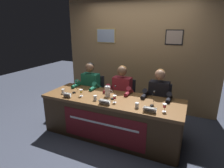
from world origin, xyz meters
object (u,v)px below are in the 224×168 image
object	(u,v)px
juice_glass_right	(165,106)
microphone_right	(153,101)
juice_glass_left	(81,92)
microphone_center	(113,94)
chair_left	(94,96)
water_pitcher_central	(108,91)
juice_glass_center	(115,98)
chair_right	(159,107)
nameplate_left	(67,95)
water_cup_left	(63,91)
conference_table	(110,112)
panelist_right	(158,97)
water_cup_right	(137,106)
panelist_left	(89,87)
chair_center	(124,101)
nameplate_right	(150,110)
water_cup_center	(95,98)
panelist_center	(121,92)
microphone_left	(75,89)
nameplate_center	(104,102)

from	to	relation	value
juice_glass_right	microphone_right	world-z (taller)	microphone_right
juice_glass_left	microphone_center	bearing A→B (deg)	13.15
chair_left	water_pitcher_central	bearing A→B (deg)	-43.08
juice_glass_center	water_pitcher_central	size ratio (longest dim) A/B	0.59
chair_right	microphone_right	world-z (taller)	microphone_right
nameplate_left	juice_glass_left	xyz separation A→B (m)	(0.20, 0.15, 0.05)
water_cup_left	juice_glass_right	distance (m)	1.86
conference_table	chair_right	xyz separation A→B (m)	(0.73, 0.71, -0.06)
conference_table	water_cup_left	xyz separation A→B (m)	(-0.92, -0.08, 0.28)
panelist_right	water_cup_right	distance (m)	0.69
microphone_center	panelist_left	bearing A→B (deg)	149.94
nameplate_left	juice_glass_right	world-z (taller)	juice_glass_right
conference_table	water_pitcher_central	bearing A→B (deg)	127.44
panelist_left	chair_center	world-z (taller)	panelist_left
microphone_center	panelist_right	xyz separation A→B (m)	(0.69, 0.44, -0.10)
nameplate_right	juice_glass_right	world-z (taller)	juice_glass_right
juice_glass_left	water_cup_left	bearing A→B (deg)	-176.90
chair_center	water_cup_center	xyz separation A→B (m)	(-0.21, -0.85, 0.34)
panelist_center	water_cup_center	xyz separation A→B (m)	(-0.21, -0.65, 0.06)
juice_glass_left	juice_glass_right	xyz separation A→B (m)	(1.47, -0.04, 0.00)
panelist_left	nameplate_right	xyz separation A→B (m)	(1.47, -0.73, 0.07)
water_cup_center	juice_glass_right	size ratio (longest dim) A/B	0.69
panelist_left	panelist_right	world-z (taller)	same
chair_right	panelist_right	distance (m)	0.34
water_cup_left	panelist_center	distance (m)	1.10
panelist_left	microphone_left	distance (m)	0.47
nameplate_left	chair_right	size ratio (longest dim) A/B	0.17
juice_glass_left	nameplate_right	size ratio (longest dim) A/B	0.64
panelist_center	nameplate_right	world-z (taller)	panelist_center
microphone_left	juice_glass_right	xyz separation A→B (m)	(1.69, -0.16, 0.01)
microphone_left	chair_right	xyz separation A→B (m)	(1.48, 0.65, -0.38)
microphone_center	water_cup_right	xyz separation A→B (m)	(0.49, -0.21, -0.04)
water_cup_right	microphone_right	xyz separation A→B (m)	(0.20, 0.20, 0.04)
panelist_right	chair_right	bearing A→B (deg)	90.00
nameplate_center	microphone_center	xyz separation A→B (m)	(0.02, 0.30, 0.03)
panelist_left	panelist_center	bearing A→B (deg)	0.00
juice_glass_center	nameplate_right	world-z (taller)	juice_glass_center
conference_table	chair_center	xyz separation A→B (m)	(-0.00, 0.71, -0.06)
conference_table	chair_left	size ratio (longest dim) A/B	2.78
chair_left	water_cup_left	distance (m)	0.89
chair_right	water_pitcher_central	xyz separation A→B (m)	(-0.82, -0.59, 0.40)
water_pitcher_central	microphone_left	bearing A→B (deg)	-174.43
juice_glass_right	microphone_left	bearing A→B (deg)	174.67
water_cup_right	juice_glass_left	bearing A→B (deg)	175.83
microphone_left	nameplate_right	bearing A→B (deg)	-10.39
nameplate_left	juice_glass_left	size ratio (longest dim) A/B	1.23
chair_left	chair_center	world-z (taller)	same
juice_glass_left	panelist_center	distance (m)	0.79
chair_center	panelist_right	xyz separation A→B (m)	(0.73, -0.20, 0.28)
chair_left	panelist_center	world-z (taller)	panelist_center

